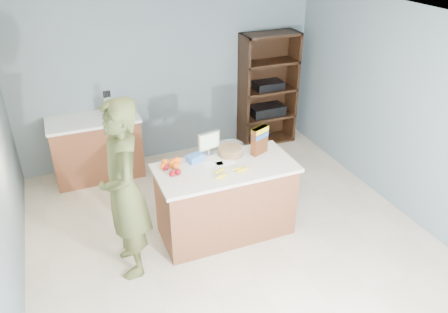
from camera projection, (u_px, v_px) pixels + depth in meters
name	position (u px, v px, depth m)	size (l,w,h in m)	color
floor	(235.00, 246.00, 5.02)	(4.50, 5.00, 0.02)	beige
walls	(238.00, 114.00, 4.23)	(4.52, 5.02, 2.51)	slate
counter_peninsula	(226.00, 202.00, 5.07)	(1.56, 0.76, 0.90)	brown
back_cabinet	(97.00, 147.00, 6.20)	(1.24, 0.62, 0.90)	brown
shelving_unit	(266.00, 91.00, 7.02)	(0.90, 0.40, 1.80)	black
person	(124.00, 191.00, 4.29)	(0.70, 0.46, 1.92)	#464D26
knife_block	(109.00, 110.00, 5.95)	(0.12, 0.10, 0.31)	tan
envelopes	(219.00, 163.00, 4.90)	(0.37, 0.17, 0.00)	white
bananas	(231.00, 171.00, 4.70)	(0.44, 0.21, 0.04)	yellow
apples	(172.00, 171.00, 4.68)	(0.17, 0.22, 0.07)	maroon
oranges	(172.00, 163.00, 4.82)	(0.26, 0.20, 0.08)	orange
blue_carton	(195.00, 158.00, 4.92)	(0.18, 0.12, 0.08)	blue
salad_bowl	(231.00, 150.00, 5.05)	(0.30, 0.30, 0.13)	#267219
tv	(209.00, 142.00, 5.01)	(0.28, 0.12, 0.28)	silver
cereal_box	(260.00, 139.00, 5.01)	(0.23, 0.16, 0.33)	#592B14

